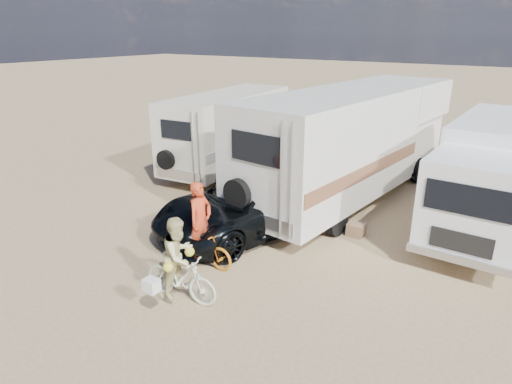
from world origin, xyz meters
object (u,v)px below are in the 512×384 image
Objects in this scene: bike_woman at (180,277)px; bike_man at (202,246)px; dark_suv at (251,204)px; crate at (356,229)px; cooler at (232,222)px; bike_parked at (475,247)px; box_truck at (492,178)px; rider_man at (201,228)px; rv_left at (228,132)px; rv_main at (352,145)px; rider_woman at (179,264)px.

bike_man is at bearing 17.44° from bike_woman.
dark_suv is 12.83× the size of crate.
cooler is at bearing 12.75° from bike_woman.
bike_parked is at bearing -56.61° from bike_man.
box_truck reaches higher than rider_man.
dark_suv reaches higher than bike_woman.
cooler is (-5.71, -4.01, -1.21)m from box_truck.
box_truck reaches higher than bike_parked.
bike_woman reaches higher than cooler.
rv_main is at bearing -9.18° from rv_left.
bike_man reaches higher than cooler.
dark_suv is (3.99, -4.24, -0.70)m from rv_left.
rider_man is at bearing -50.51° from cooler.
crate is at bearing -35.28° from rider_man.
rv_main reaches higher than bike_parked.
cooler reaches higher than crate.
bike_woman is at bearing -156.53° from rider_man.
bike_parked is at bearing -56.61° from rider_man.
bike_woman is at bearing -120.77° from box_truck.
bike_man is at bearing 17.44° from rider_woman.
crate is (-2.75, -2.46, -1.28)m from box_truck.
rider_man is at bearing -124.89° from crate.
box_truck is at bearing -38.49° from rider_woman.
rider_woman is at bearing -61.64° from dark_suv.
bike_parked is (4.23, -2.62, -1.31)m from rv_main.
rider_woman is at bearing -46.99° from cooler.
crate is (1.81, 4.83, -0.34)m from bike_woman.
bike_man is 4.03× the size of crate.
box_truck is at bearing 12.08° from bike_parked.
rider_man is 4.29m from crate.
bike_man is at bearing -63.42° from rv_left.
box_truck is 3.91m from crate.
bike_parked is (4.68, 4.90, -0.09)m from bike_woman.
dark_suv is 3.35× the size of rider_woman.
rider_man is 6.38m from bike_parked.
rider_man is 4.32× the size of crate.
rider_man is at bearing -129.81° from box_truck.
rv_main is 1.37× the size of box_truck.
cooler is at bearing -152.22° from crate.
rv_left is 3.98× the size of bike_parked.
box_truck is 7.88m from rider_man.
bike_woman is at bearing -87.36° from rv_main.
bike_woman reaches higher than bike_man.
dark_suv is (-5.29, -3.72, -0.69)m from box_truck.
rv_main is 6.30m from rider_man.
bike_man is (0.12, -2.21, -0.31)m from dark_suv.
cooler is at bearing 114.96° from bike_parked.
rider_man reaches higher than rider_woman.
rv_main is 5.18m from rv_left.
rv_main reaches higher than bike_woman.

